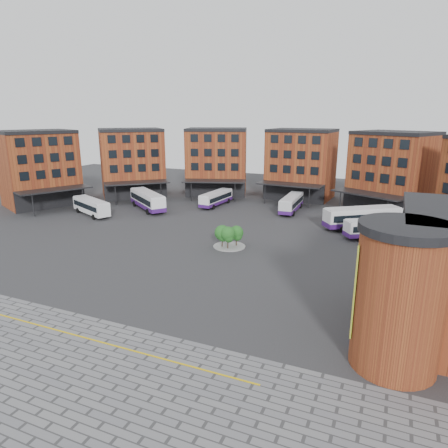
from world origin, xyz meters
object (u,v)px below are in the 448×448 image
at_px(bus_c, 216,198).
at_px(blue_car, 385,345).
at_px(bus_f, 379,228).
at_px(bus_a, 91,206).
at_px(bus_b, 147,200).
at_px(bus_d, 291,203).
at_px(tree_island, 229,235).
at_px(bus_e, 362,217).

height_order(bus_c, blue_car, bus_c).
height_order(bus_c, bus_f, bus_f).
relative_size(bus_a, blue_car, 2.31).
bearing_deg(bus_c, bus_a, -133.42).
relative_size(bus_b, bus_d, 1.09).
bearing_deg(tree_island, bus_a, 166.50).
height_order(bus_c, bus_d, bus_d).
xyz_separation_m(bus_b, bus_c, (10.59, 8.22, -0.34)).
height_order(tree_island, bus_b, bus_b).
height_order(tree_island, bus_f, tree_island).
height_order(bus_a, blue_car, bus_a).
height_order(bus_b, bus_d, bus_b).
xyz_separation_m(bus_f, blue_car, (1.95, -31.07, -0.82)).
relative_size(tree_island, bus_c, 0.44).
distance_m(bus_b, bus_e, 38.67).
bearing_deg(bus_d, bus_e, -29.85).
bearing_deg(tree_island, bus_f, 34.37).
height_order(bus_a, bus_c, bus_a).
bearing_deg(tree_island, bus_b, 147.13).
relative_size(bus_b, blue_car, 2.54).
distance_m(bus_a, bus_e, 46.52).
distance_m(tree_island, bus_d, 24.10).
distance_m(bus_d, bus_e, 14.92).
bearing_deg(bus_e, bus_d, -154.18).
distance_m(tree_island, bus_c, 25.99).
bearing_deg(bus_c, bus_b, -137.78).
distance_m(bus_a, bus_d, 36.50).
height_order(tree_island, blue_car, tree_island).
bearing_deg(bus_f, bus_e, -179.98).
bearing_deg(tree_island, bus_d, 83.53).
bearing_deg(bus_a, bus_b, -17.47).
height_order(bus_d, blue_car, bus_d).
bearing_deg(bus_b, tree_island, -86.04).
relative_size(tree_island, blue_car, 0.98).
xyz_separation_m(bus_c, bus_f, (30.74, -10.27, 0.05)).
bearing_deg(bus_f, bus_b, -125.93).
xyz_separation_m(tree_island, bus_f, (18.53, 12.68, -0.26)).
bearing_deg(blue_car, bus_c, 44.93).
bearing_deg(bus_b, blue_car, -90.60).
bearing_deg(bus_a, blue_car, -92.32).
relative_size(bus_d, bus_e, 0.90).
bearing_deg(bus_e, blue_car, -28.16).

